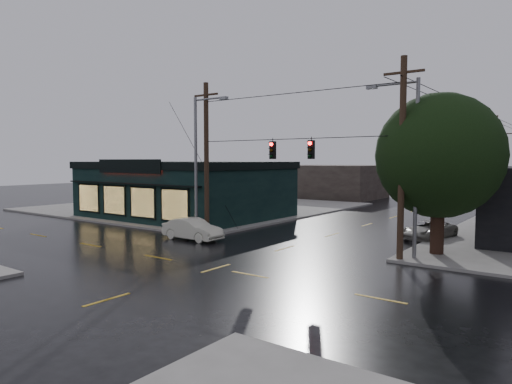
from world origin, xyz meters
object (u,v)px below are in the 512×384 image
Objects in this scene: corner_tree at (439,156)px; utility_pole_ne at (400,262)px; suv_silver at (429,230)px; utility_pole_nw at (207,236)px; sedan_cream at (192,229)px.

corner_tree is 0.83× the size of utility_pole_ne.
corner_tree reaches higher than suv_silver.
corner_tree is at bearing -55.85° from suv_silver.
utility_pole_ne is (13.00, 0.00, 0.00)m from utility_pole_nw.
utility_pole_ne is at bearing -82.96° from sedan_cream.
utility_pole_ne is 12.90m from sedan_cream.
utility_pole_nw is 2.42× the size of sedan_cream.
corner_tree is 15.29m from utility_pole_nw.
suv_silver is at bearing 95.14° from utility_pole_ne.
utility_pole_nw is at bearing -133.88° from suv_silver.
utility_pole_ne is at bearing -114.59° from corner_tree.
utility_pole_nw is 13.00m from utility_pole_ne.
sedan_cream is (-12.78, -1.60, 0.69)m from utility_pole_ne.
suv_silver is at bearing 31.54° from utility_pole_nw.
corner_tree is 1.96× the size of suv_silver.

